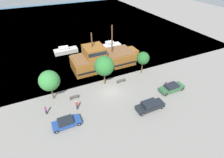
# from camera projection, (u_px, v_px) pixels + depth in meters

# --- Properties ---
(ground_plane) EXTENTS (160.00, 160.00, 0.00)m
(ground_plane) POSITION_uv_depth(u_px,v_px,m) (110.00, 91.00, 32.82)
(ground_plane) COLOR gray
(water_surface) EXTENTS (80.00, 80.00, 0.00)m
(water_surface) POSITION_uv_depth(u_px,v_px,m) (62.00, 25.00, 65.52)
(water_surface) COLOR #38667F
(water_surface) RESTS_ON ground
(pirate_ship) EXTENTS (15.50, 5.81, 9.20)m
(pirate_ship) POSITION_uv_depth(u_px,v_px,m) (103.00, 59.00, 39.46)
(pirate_ship) COLOR brown
(pirate_ship) RESTS_ON water_surface
(moored_boat_dockside) EXTENTS (6.01, 2.21, 1.70)m
(moored_boat_dockside) POSITION_uv_depth(u_px,v_px,m) (66.00, 50.00, 45.75)
(moored_boat_dockside) COLOR #B7B2A8
(moored_boat_dockside) RESTS_ON water_surface
(moored_boat_outer) EXTENTS (5.20, 2.06, 1.97)m
(moored_boat_outer) POSITION_uv_depth(u_px,v_px,m) (111.00, 46.00, 48.10)
(moored_boat_outer) COLOR silver
(moored_boat_outer) RESTS_ON water_surface
(parked_car_curb_front) EXTENTS (4.79, 1.86, 1.43)m
(parked_car_curb_front) POSITION_uv_depth(u_px,v_px,m) (172.00, 88.00, 32.58)
(parked_car_curb_front) COLOR #2D5B38
(parked_car_curb_front) RESTS_ON ground_plane
(parked_car_curb_mid) EXTENTS (4.82, 1.84, 1.57)m
(parked_car_curb_mid) POSITION_uv_depth(u_px,v_px,m) (150.00, 106.00, 28.57)
(parked_car_curb_mid) COLOR black
(parked_car_curb_mid) RESTS_ON ground_plane
(parked_car_curb_rear) EXTENTS (4.18, 1.84, 1.28)m
(parked_car_curb_rear) POSITION_uv_depth(u_px,v_px,m) (66.00, 122.00, 25.81)
(parked_car_curb_rear) COLOR navy
(parked_car_curb_rear) RESTS_ON ground_plane
(fire_hydrant) EXTENTS (0.42, 0.25, 0.76)m
(fire_hydrant) POSITION_uv_depth(u_px,v_px,m) (166.00, 83.00, 34.27)
(fire_hydrant) COLOR red
(fire_hydrant) RESTS_ON ground_plane
(bench_promenade_east) EXTENTS (1.54, 0.45, 0.85)m
(bench_promenade_east) POSITION_uv_depth(u_px,v_px,m) (74.00, 97.00, 30.87)
(bench_promenade_east) COLOR #4C4742
(bench_promenade_east) RESTS_ON ground_plane
(bench_promenade_west) EXTENTS (1.79, 0.45, 0.85)m
(bench_promenade_west) POSITION_uv_depth(u_px,v_px,m) (121.00, 81.00, 34.95)
(bench_promenade_west) COLOR #4C4742
(bench_promenade_west) RESTS_ON ground_plane
(pedestrian_walking_near) EXTENTS (0.32, 0.32, 1.65)m
(pedestrian_walking_near) POSITION_uv_depth(u_px,v_px,m) (46.00, 110.00, 27.66)
(pedestrian_walking_near) COLOR #232838
(pedestrian_walking_near) RESTS_ON ground_plane
(pedestrian_walking_far) EXTENTS (0.32, 0.32, 1.79)m
(pedestrian_walking_far) POSITION_uv_depth(u_px,v_px,m) (77.00, 105.00, 28.49)
(pedestrian_walking_far) COLOR #232838
(pedestrian_walking_far) RESTS_ON ground_plane
(tree_row_east) EXTENTS (3.51, 3.51, 5.64)m
(tree_row_east) POSITION_uv_depth(u_px,v_px,m) (49.00, 81.00, 28.97)
(tree_row_east) COLOR brown
(tree_row_east) RESTS_ON ground_plane
(tree_row_mideast) EXTENTS (3.77, 3.77, 5.99)m
(tree_row_mideast) POSITION_uv_depth(u_px,v_px,m) (104.00, 66.00, 32.50)
(tree_row_mideast) COLOR brown
(tree_row_mideast) RESTS_ON ground_plane
(tree_row_midwest) EXTENTS (2.65, 2.65, 4.92)m
(tree_row_midwest) POSITION_uv_depth(u_px,v_px,m) (143.00, 58.00, 36.07)
(tree_row_midwest) COLOR brown
(tree_row_midwest) RESTS_ON ground_plane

